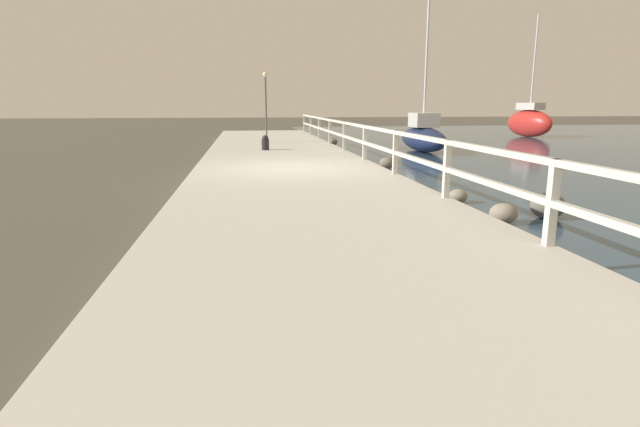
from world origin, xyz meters
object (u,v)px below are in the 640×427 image
(dock_lamp, at_px, (266,96))
(mooring_bollard, at_px, (265,143))
(sailboat_navy, at_px, (423,136))
(sailboat_red, at_px, (529,122))

(dock_lamp, bearing_deg, mooring_bollard, -93.17)
(mooring_bollard, relative_size, dock_lamp, 0.18)
(mooring_bollard, relative_size, sailboat_navy, 0.08)
(dock_lamp, bearing_deg, sailboat_navy, -12.09)
(sailboat_navy, bearing_deg, dock_lamp, 170.53)
(mooring_bollard, xyz_separation_m, sailboat_red, (15.58, 9.85, 0.29))
(mooring_bollard, height_order, sailboat_red, sailboat_red)
(sailboat_navy, bearing_deg, mooring_bollard, -159.04)
(dock_lamp, bearing_deg, sailboat_red, 22.53)
(sailboat_navy, bearing_deg, sailboat_red, 42.72)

